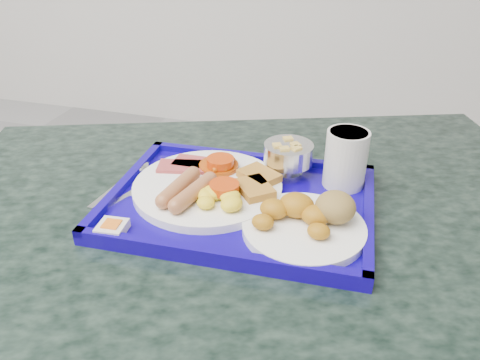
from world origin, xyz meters
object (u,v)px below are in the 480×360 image
object	(u,v)px
table	(256,281)
tray	(240,203)
fruit_bowl	(288,154)
bread_plate	(308,219)
juice_cup	(346,157)
main_plate	(211,186)

from	to	relation	value
table	tray	xyz separation A→B (m)	(-0.03, -0.02, 0.19)
table	tray	world-z (taller)	tray
table	fruit_bowl	distance (m)	0.25
table	bread_plate	world-z (taller)	bread_plate
juice_cup	table	bearing A→B (deg)	-149.16
fruit_bowl	juice_cup	world-z (taller)	juice_cup
table	tray	distance (m)	0.19
tray	juice_cup	world-z (taller)	juice_cup
table	juice_cup	xyz separation A→B (m)	(0.14, 0.08, 0.25)
table	tray	bearing A→B (deg)	-138.73
bread_plate	juice_cup	bearing A→B (deg)	75.85
table	tray	size ratio (longest dim) A/B	2.89
juice_cup	main_plate	bearing A→B (deg)	-156.65
main_plate	fruit_bowl	xyz separation A→B (m)	(0.11, 0.10, 0.03)
main_plate	table	bearing A→B (deg)	8.70
main_plate	juice_cup	distance (m)	0.24
bread_plate	juice_cup	xyz separation A→B (m)	(0.04, 0.16, 0.04)
table	juice_cup	bearing A→B (deg)	30.84
main_plate	bread_plate	bearing A→B (deg)	-19.15
main_plate	juice_cup	world-z (taller)	juice_cup
tray	fruit_bowl	xyz separation A→B (m)	(0.06, 0.11, 0.05)
tray	fruit_bowl	distance (m)	0.14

